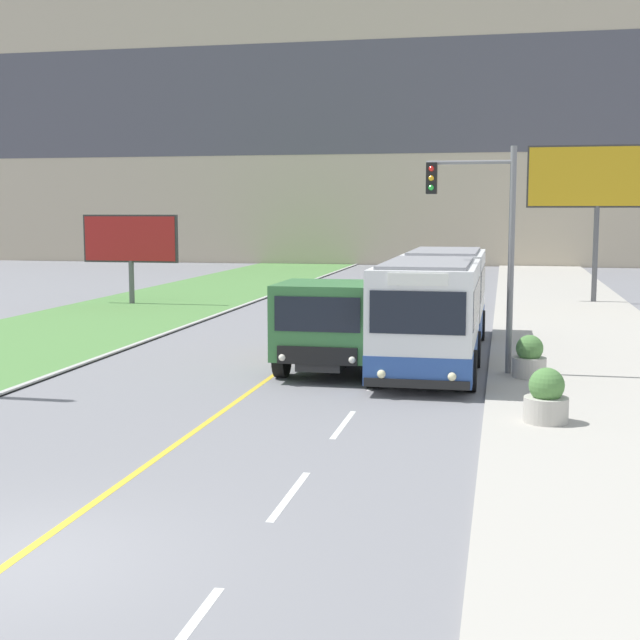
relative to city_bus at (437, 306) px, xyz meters
name	(u,v)px	position (x,y,z in m)	size (l,w,h in m)	color
ground_plane	(10,562)	(-3.96, -16.44, -1.53)	(300.00, 300.00, 0.00)	slate
lane_marking_centre	(88,524)	(-3.64, -14.99, -1.53)	(2.88, 140.00, 0.01)	gold
apartment_block_background	(434,109)	(-3.96, 47.72, 10.83)	(80.00, 8.04, 24.71)	#BCAD93
city_bus	(437,306)	(0.00, 0.00, 0.00)	(2.62, 12.20, 3.01)	white
dump_truck	(333,325)	(-2.53, -2.85, -0.27)	(2.60, 6.53, 2.45)	black
car_distant	(408,292)	(-2.29, 13.54, -0.84)	(1.80, 4.30, 1.45)	black
traffic_light_mast	(486,231)	(1.41, -2.57, 2.23)	(2.28, 0.32, 5.91)	slate
billboard_large	(598,181)	(6.00, 16.95, 4.07)	(6.36, 0.24, 7.24)	#59595B
billboard_small	(130,241)	(-14.87, 12.27, 1.37)	(4.53, 0.24, 4.09)	#59595B
planter_round_near	(546,398)	(2.77, -7.93, -0.96)	(0.88, 0.88, 1.10)	#B7B2A8
planter_round_second	(529,358)	(2.57, -3.06, -0.97)	(0.85, 0.85, 1.08)	#B7B2A8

